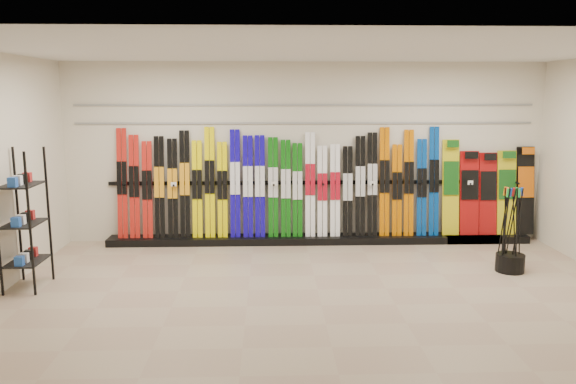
{
  "coord_description": "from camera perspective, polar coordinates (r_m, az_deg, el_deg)",
  "views": [
    {
      "loc": [
        -0.61,
        -6.88,
        2.5
      ],
      "look_at": [
        -0.35,
        1.0,
        1.1
      ],
      "focal_mm": 35.0,
      "sensor_mm": 36.0,
      "label": 1
    }
  ],
  "objects": [
    {
      "name": "ceiling",
      "position": [
        6.92,
        3.25,
        14.2
      ],
      "size": [
        8.0,
        8.0,
        0.0
      ],
      "primitive_type": "plane",
      "rotation": [
        3.14,
        0.0,
        0.0
      ],
      "color": "silver",
      "rests_on": "back_wall"
    },
    {
      "name": "ski_poles",
      "position": [
        8.47,
        21.57,
        -3.53
      ],
      "size": [
        0.32,
        0.27,
        1.18
      ],
      "color": "black",
      "rests_on": "pole_bin"
    },
    {
      "name": "pole_bin",
      "position": [
        8.59,
        21.62,
        -6.7
      ],
      "size": [
        0.4,
        0.4,
        0.25
      ],
      "primitive_type": "cylinder",
      "color": "black",
      "rests_on": "floor"
    },
    {
      "name": "slatwall_rail_1",
      "position": [
        9.38,
        1.83,
        8.85
      ],
      "size": [
        7.6,
        0.02,
        0.03
      ],
      "primitive_type": "cube",
      "color": "gray",
      "rests_on": "back_wall"
    },
    {
      "name": "snowboards",
      "position": [
        10.08,
        19.64,
        0.05
      ],
      "size": [
        1.57,
        0.25,
        1.6
      ],
      "color": "gold",
      "rests_on": "ski_rack_base"
    },
    {
      "name": "ski_rack_base",
      "position": [
        9.51,
        3.19,
        -4.81
      ],
      "size": [
        8.0,
        0.4,
        0.12
      ],
      "primitive_type": "cube",
      "color": "black",
      "rests_on": "floor"
    },
    {
      "name": "accessory_rack",
      "position": [
        7.92,
        -25.26,
        -2.54
      ],
      "size": [
        0.4,
        0.6,
        1.81
      ],
      "primitive_type": "cube",
      "color": "black",
      "rests_on": "floor"
    },
    {
      "name": "skis",
      "position": [
        9.34,
        -0.96,
        0.56
      ],
      "size": [
        5.37,
        0.24,
        1.82
      ],
      "color": "red",
      "rests_on": "ski_rack_base"
    },
    {
      "name": "slatwall_rail_0",
      "position": [
        9.39,
        1.82,
        7.01
      ],
      "size": [
        7.6,
        0.02,
        0.03
      ],
      "primitive_type": "cube",
      "color": "gray",
      "rests_on": "back_wall"
    },
    {
      "name": "floor",
      "position": [
        7.34,
        3.01,
        -9.85
      ],
      "size": [
        8.0,
        8.0,
        0.0
      ],
      "primitive_type": "plane",
      "color": "tan",
      "rests_on": "ground"
    },
    {
      "name": "back_wall",
      "position": [
        9.45,
        1.8,
        3.99
      ],
      "size": [
        8.0,
        0.0,
        8.0
      ],
      "primitive_type": "plane",
      "rotation": [
        1.57,
        0.0,
        0.0
      ],
      "color": "beige",
      "rests_on": "floor"
    }
  ]
}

